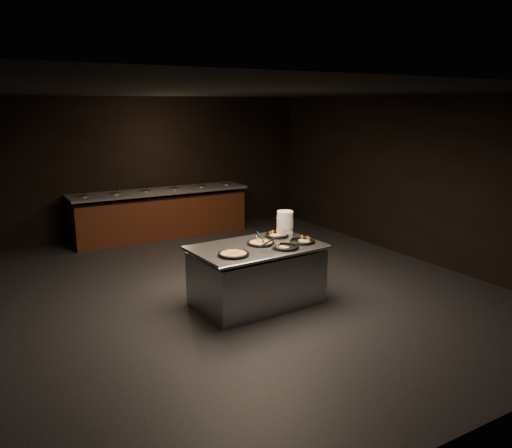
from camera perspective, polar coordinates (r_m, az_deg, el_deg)
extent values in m
cube|color=black|center=(7.67, -1.67, -7.40)|extent=(7.00, 8.00, 0.01)
cube|color=black|center=(7.18, -1.83, 14.89)|extent=(7.00, 8.00, 0.01)
cube|color=black|center=(10.94, -11.77, 6.46)|extent=(7.00, 0.01, 2.90)
cube|color=black|center=(4.29, 24.52, -5.02)|extent=(7.00, 0.01, 2.90)
cube|color=black|center=(9.44, 17.44, 5.06)|extent=(0.01, 8.00, 2.90)
cube|color=#532713|center=(10.71, -10.78, 0.81)|extent=(3.60, 0.75, 0.85)
cube|color=#5A5B5F|center=(10.61, -10.91, 3.69)|extent=(3.70, 0.83, 0.05)
cube|color=#32180B|center=(10.80, -10.70, -1.20)|extent=(3.60, 0.69, 0.08)
cylinder|color=#A5A7AC|center=(10.22, -19.15, 2.86)|extent=(0.22, 0.22, 0.08)
cylinder|color=#4D7D32|center=(10.21, -19.16, 2.99)|extent=(0.19, 0.19, 0.02)
cylinder|color=black|center=(10.19, -19.01, 3.47)|extent=(0.04, 0.10, 0.19)
cylinder|color=#A5A7AC|center=(10.35, -15.78, 3.22)|extent=(0.22, 0.22, 0.08)
cylinder|color=#4D7D32|center=(10.34, -15.79, 3.35)|extent=(0.19, 0.19, 0.02)
cylinder|color=black|center=(10.32, -15.63, 3.82)|extent=(0.04, 0.10, 0.19)
cylinder|color=#A5A7AC|center=(10.51, -12.51, 3.56)|extent=(0.22, 0.22, 0.08)
cylinder|color=#4D7D32|center=(10.51, -12.52, 3.69)|extent=(0.19, 0.19, 0.02)
cylinder|color=black|center=(10.48, -12.35, 4.15)|extent=(0.04, 0.10, 0.19)
cylinder|color=#A5A7AC|center=(10.71, -9.35, 3.88)|extent=(0.22, 0.22, 0.08)
cylinder|color=#4D7D32|center=(10.70, -9.35, 4.01)|extent=(0.19, 0.19, 0.02)
cylinder|color=black|center=(10.68, -9.18, 4.46)|extent=(0.04, 0.10, 0.19)
cylinder|color=#A5A7AC|center=(10.94, -6.30, 4.17)|extent=(0.22, 0.22, 0.08)
cylinder|color=#4D7D32|center=(10.93, -6.31, 4.30)|extent=(0.19, 0.19, 0.02)
cylinder|color=black|center=(10.91, -6.13, 4.74)|extent=(0.04, 0.10, 0.19)
cylinder|color=#A5A7AC|center=(11.20, -3.39, 4.44)|extent=(0.22, 0.22, 0.08)
cylinder|color=#4D7D32|center=(11.19, -3.39, 4.57)|extent=(0.19, 0.19, 0.02)
cylinder|color=black|center=(11.18, -3.21, 5.00)|extent=(0.04, 0.10, 0.19)
cube|color=#A5A7AC|center=(6.99, 0.09, -6.16)|extent=(1.74, 1.13, 0.76)
cube|color=#A5A7AC|center=(6.85, 0.10, -2.67)|extent=(1.83, 1.22, 0.04)
cylinder|color=#A5A7AC|center=(6.40, 2.58, -3.85)|extent=(1.76, 0.15, 0.04)
cylinder|color=white|center=(7.40, 3.32, 0.09)|extent=(0.24, 0.24, 0.35)
cylinder|color=black|center=(6.42, -2.60, -3.55)|extent=(0.39, 0.39, 0.01)
torus|color=black|center=(6.41, -2.60, -3.41)|extent=(0.41, 0.41, 0.04)
torus|color=brown|center=(6.41, -2.60, -3.40)|extent=(0.35, 0.35, 0.03)
cylinder|color=#F2DA58|center=(6.41, -2.60, -3.41)|extent=(0.31, 0.31, 0.02)
cube|color=black|center=(6.41, -2.60, -3.34)|extent=(0.14, 0.28, 0.00)
cube|color=black|center=(6.41, -2.60, -3.34)|extent=(0.28, 0.14, 0.00)
cylinder|color=black|center=(6.92, 0.53, -2.28)|extent=(0.36, 0.36, 0.01)
torus|color=black|center=(6.92, 0.53, -2.15)|extent=(0.38, 0.38, 0.04)
torus|color=brown|center=(6.92, 0.53, -2.13)|extent=(0.32, 0.32, 0.03)
cylinder|color=#F2DA58|center=(6.92, 0.53, -2.15)|extent=(0.28, 0.28, 0.02)
cube|color=black|center=(6.92, 0.53, -2.08)|extent=(0.01, 0.28, 0.00)
cube|color=black|center=(6.92, 0.53, -2.08)|extent=(0.28, 0.01, 0.00)
cylinder|color=black|center=(7.34, 2.41, -1.37)|extent=(0.33, 0.33, 0.01)
torus|color=black|center=(7.34, 2.41, -1.25)|extent=(0.35, 0.35, 0.04)
cylinder|color=black|center=(6.75, 3.40, -2.72)|extent=(0.35, 0.35, 0.01)
torus|color=black|center=(6.74, 3.40, -2.59)|extent=(0.37, 0.37, 0.04)
cylinder|color=black|center=(7.04, 5.30, -2.05)|extent=(0.34, 0.34, 0.01)
torus|color=black|center=(7.04, 5.30, -1.93)|extent=(0.36, 0.36, 0.04)
cube|color=#A5A7AC|center=(7.08, -0.11, -1.78)|extent=(0.09, 0.11, 0.00)
cylinder|color=black|center=(6.93, 0.53, -1.48)|extent=(0.02, 0.20, 0.12)
cylinder|color=#A5A7AC|center=(7.01, 0.21, -1.72)|extent=(0.01, 0.10, 0.08)
cube|color=#A5A7AC|center=(6.66, 2.77, -2.79)|extent=(0.15, 0.13, 0.00)
cylinder|color=black|center=(6.59, 1.28, -2.14)|extent=(0.22, 0.10, 0.14)
cylinder|color=#A5A7AC|center=(6.62, 2.03, -2.56)|extent=(0.11, 0.05, 0.09)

